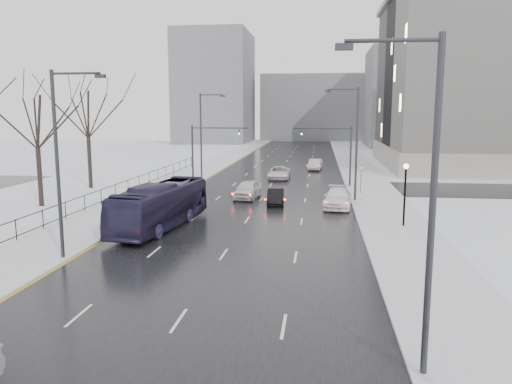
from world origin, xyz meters
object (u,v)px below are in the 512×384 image
at_px(streetlight_l_near, 61,156).
at_px(sedan_right_cross, 279,173).
at_px(streetlight_r_mid, 354,138).
at_px(sedan_right_far, 338,198).
at_px(tree_park_d, 42,207).
at_px(no_uturn_sign, 361,171).
at_px(streetlight_r_near, 425,193).
at_px(sedan_right_near, 276,197).
at_px(lamppost_r_mid, 405,186).
at_px(tree_park_e, 91,189).
at_px(mast_signal_left, 202,148).
at_px(sedan_right_distant, 315,164).
at_px(mast_signal_right, 340,149).
at_px(streetlight_l_far, 203,132).
at_px(bus, 161,206).
at_px(sedan_center_near, 248,189).

distance_m(streetlight_l_near, sedan_right_cross, 35.49).
xyz_separation_m(streetlight_r_mid, sedan_right_far, (-1.39, -3.09, -4.79)).
distance_m(tree_park_d, no_uturn_sign, 28.88).
distance_m(streetlight_r_near, sedan_right_near, 28.76).
xyz_separation_m(lamppost_r_mid, no_uturn_sign, (-1.80, 14.00, -0.64)).
height_order(tree_park_e, streetlight_r_mid, streetlight_r_mid).
bearing_deg(mast_signal_left, sedan_right_distant, 53.07).
relative_size(no_uturn_sign, sedan_right_near, 0.67).
bearing_deg(sedan_right_far, streetlight_r_near, -81.98).
distance_m(sedan_right_near, sedan_right_distant, 26.54).
bearing_deg(streetlight_r_near, mast_signal_right, 91.27).
relative_size(streetlight_r_near, sedan_right_near, 2.49).
bearing_deg(sedan_right_near, sedan_right_cross, 89.97).
height_order(tree_park_e, sedan_right_distant, tree_park_e).
xyz_separation_m(lamppost_r_mid, mast_signal_right, (-3.67, 18.00, 1.16)).
bearing_deg(lamppost_r_mid, mast_signal_left, 135.52).
height_order(tree_park_e, mast_signal_right, tree_park_e).
bearing_deg(streetlight_l_near, streetlight_r_mid, 50.76).
bearing_deg(sedan_right_cross, streetlight_l_near, -104.66).
xyz_separation_m(streetlight_l_far, bus, (2.70, -24.15, -4.04)).
relative_size(bus, sedan_right_distant, 2.44).
bearing_deg(sedan_right_cross, sedan_right_distant, 66.83).
bearing_deg(streetlight_r_mid, sedan_right_near, -159.73).
xyz_separation_m(streetlight_r_near, sedan_right_far, (-1.39, 26.91, -4.79)).
xyz_separation_m(no_uturn_sign, sedan_center_near, (-10.47, -3.74, -1.44)).
bearing_deg(streetlight_l_far, tree_park_d, -118.15).
relative_size(streetlight_l_far, mast_signal_right, 1.54).
height_order(streetlight_r_near, mast_signal_left, streetlight_r_near).
height_order(streetlight_r_near, lamppost_r_mid, streetlight_r_near).
distance_m(streetlight_r_near, sedan_center_near, 32.05).
xyz_separation_m(streetlight_r_mid, sedan_right_near, (-6.63, -2.45, -4.92)).
distance_m(lamppost_r_mid, mast_signal_left, 25.71).
bearing_deg(sedan_right_near, streetlight_r_mid, 16.65).
height_order(streetlight_l_near, sedan_center_near, streetlight_l_near).
height_order(sedan_center_near, sedan_right_distant, sedan_center_near).
height_order(sedan_center_near, sedan_right_near, sedan_center_near).
relative_size(streetlight_l_near, sedan_right_far, 1.85).
distance_m(streetlight_l_near, sedan_center_near, 21.93).
bearing_deg(sedan_right_distant, mast_signal_right, -74.63).
bearing_deg(sedan_right_far, sedan_center_near, 162.44).
bearing_deg(tree_park_d, sedan_center_near, 20.74).
distance_m(sedan_right_cross, sedan_right_distant, 10.67).
xyz_separation_m(streetlight_r_mid, no_uturn_sign, (1.03, 4.00, -3.32)).
distance_m(tree_park_d, streetlight_l_far, 21.17).
distance_m(sedan_right_cross, sedan_right_far, 18.27).
relative_size(tree_park_e, no_uturn_sign, 5.00).
xyz_separation_m(tree_park_d, tree_park_e, (-0.40, 10.00, 0.00)).
xyz_separation_m(streetlight_l_far, mast_signal_right, (15.49, -4.00, -1.51)).
bearing_deg(sedan_right_distant, sedan_center_near, -98.24).
relative_size(lamppost_r_mid, sedan_right_distant, 0.95).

